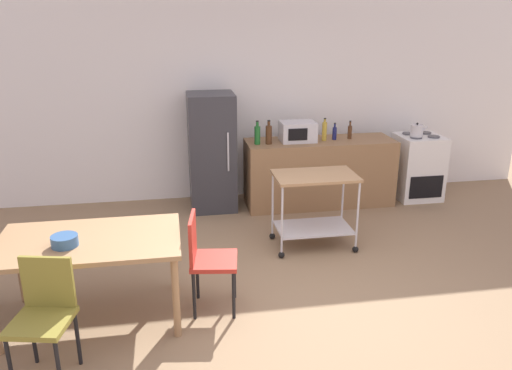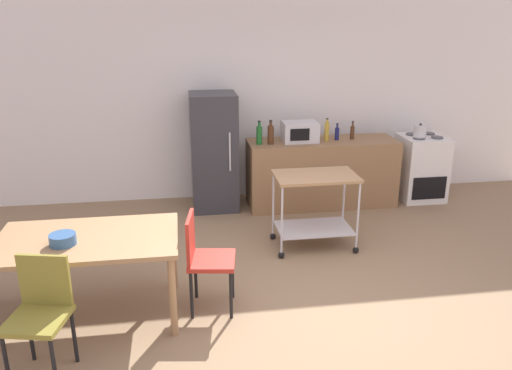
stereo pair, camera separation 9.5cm
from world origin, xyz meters
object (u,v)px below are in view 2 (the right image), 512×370
at_px(bottle_sparkling_water, 352,132).
at_px(stove_oven, 421,168).
at_px(bottle_hot_sauce, 271,134).
at_px(kettle, 420,131).
at_px(dining_table, 88,246).
at_px(microwave, 300,132).
at_px(chair_red, 204,255).
at_px(kitchen_cart, 315,199).
at_px(refrigerator, 214,152).
at_px(chair_olive, 40,309).
at_px(fruit_bowl, 63,239).
at_px(bottle_wine, 337,133).
at_px(bottle_sesame_oil, 327,131).
at_px(bottle_olive_oil, 259,135).

bearing_deg(bottle_sparkling_water, stove_oven, -0.31).
bearing_deg(bottle_hot_sauce, kettle, -0.12).
distance_m(dining_table, microwave, 3.40).
relative_size(chair_red, bottle_hot_sauce, 2.85).
relative_size(kitchen_cart, bottle_hot_sauce, 2.92).
distance_m(refrigerator, bottle_hot_sauce, 0.79).
distance_m(dining_table, refrigerator, 2.78).
height_order(chair_olive, bottle_hot_sauce, bottle_hot_sauce).
distance_m(stove_oven, refrigerator, 2.92).
bearing_deg(dining_table, fruit_bowl, -146.58).
relative_size(chair_red, kitchen_cart, 0.98).
xyz_separation_m(chair_olive, stove_oven, (4.38, 3.10, -0.07)).
height_order(kitchen_cart, bottle_hot_sauce, bottle_hot_sauce).
bearing_deg(bottle_sparkling_water, bottle_wine, -176.90).
xyz_separation_m(chair_olive, bottle_sesame_oil, (2.98, 3.06, 0.51)).
xyz_separation_m(kitchen_cart, bottle_sparkling_water, (0.86, 1.33, 0.42)).
bearing_deg(kitchen_cart, stove_oven, 34.90).
relative_size(bottle_sesame_oil, kettle, 1.26).
distance_m(bottle_hot_sauce, bottle_sesame_oil, 0.77).
relative_size(chair_olive, bottle_olive_oil, 2.89).
bearing_deg(chair_olive, kitchen_cart, 48.20).
xyz_separation_m(chair_olive, microwave, (2.62, 3.09, 0.51)).
bearing_deg(microwave, chair_red, -120.29).
bearing_deg(bottle_olive_oil, dining_table, -128.14).
bearing_deg(bottle_wine, fruit_bowl, -140.62).
distance_m(chair_olive, kitchen_cart, 3.06).
relative_size(dining_table, bottle_wine, 6.62).
xyz_separation_m(refrigerator, bottle_sesame_oil, (1.49, -0.12, 0.25)).
distance_m(stove_oven, bottle_sparkling_water, 1.17).
bearing_deg(bottle_sparkling_water, kitchen_cart, -122.86).
height_order(bottle_olive_oil, bottle_wine, bottle_olive_oil).
xyz_separation_m(chair_red, bottle_sparkling_water, (2.14, 2.43, 0.48)).
relative_size(bottle_hot_sauce, microwave, 0.68).
bearing_deg(chair_red, stove_oven, -44.31).
bearing_deg(kettle, kitchen_cart, -145.44).
distance_m(dining_table, chair_olive, 0.75).
bearing_deg(kettle, stove_oven, 39.67).
distance_m(refrigerator, microwave, 1.17).
bearing_deg(bottle_hot_sauce, chair_olive, -126.37).
distance_m(bottle_hot_sauce, fruit_bowl, 3.24).
bearing_deg(bottle_hot_sauce, bottle_sparkling_water, 5.01).
xyz_separation_m(refrigerator, bottle_wine, (1.65, -0.09, 0.22)).
relative_size(microwave, bottle_sparkling_water, 1.87).
xyz_separation_m(microwave, kettle, (1.65, -0.09, -0.03)).
relative_size(stove_oven, bottle_wine, 4.06).
bearing_deg(refrigerator, chair_red, -96.28).
bearing_deg(chair_olive, bottle_sesame_oil, 58.50).
relative_size(refrigerator, kitchen_cart, 1.70).
xyz_separation_m(refrigerator, bottle_olive_oil, (0.58, -0.16, 0.25)).
xyz_separation_m(dining_table, bottle_hot_sauce, (1.97, 2.31, 0.36)).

